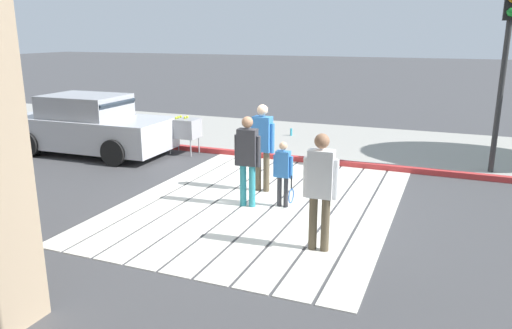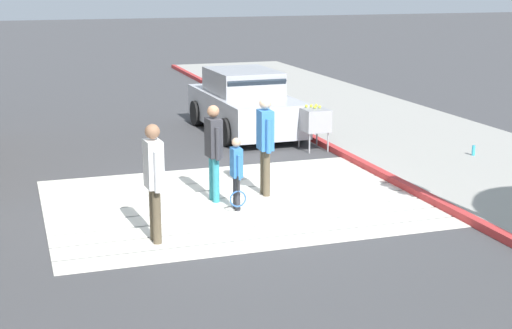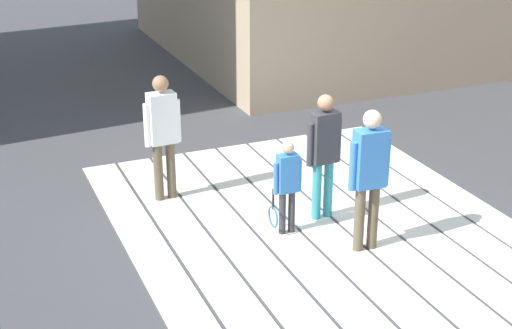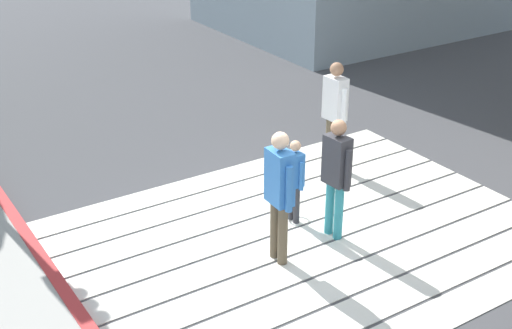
% 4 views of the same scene
% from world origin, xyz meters
% --- Properties ---
extents(ground_plane, '(120.00, 120.00, 0.00)m').
position_xyz_m(ground_plane, '(0.00, 0.00, 0.00)').
color(ground_plane, '#424244').
extents(crosswalk_stripes, '(6.40, 4.90, 0.01)m').
position_xyz_m(crosswalk_stripes, '(0.00, 0.00, 0.01)').
color(crosswalk_stripes, silver).
rests_on(crosswalk_stripes, ground).
extents(sidewalk_west, '(4.80, 40.00, 0.12)m').
position_xyz_m(sidewalk_west, '(-5.60, 0.00, 0.06)').
color(sidewalk_west, '#9E9B93').
rests_on(sidewalk_west, ground).
extents(curb_painted, '(0.16, 40.00, 0.13)m').
position_xyz_m(curb_painted, '(-3.25, 0.00, 0.07)').
color(curb_painted, '#BC3333').
rests_on(curb_painted, ground).
extents(car_parked_near_curb, '(2.07, 4.35, 1.57)m').
position_xyz_m(car_parked_near_curb, '(-2.00, -5.71, 0.73)').
color(car_parked_near_curb, silver).
rests_on(car_parked_near_curb, ground).
extents(tennis_ball_cart, '(0.56, 0.80, 1.02)m').
position_xyz_m(tennis_ball_cart, '(-2.90, -3.38, 0.70)').
color(tennis_ball_cart, '#99999E').
rests_on(tennis_ball_cart, ground).
extents(water_bottle, '(0.07, 0.07, 0.22)m').
position_xyz_m(water_bottle, '(-5.72, -1.30, 0.23)').
color(water_bottle, '#33A5BF').
rests_on(water_bottle, sidewalk_west).
extents(pedestrian_adult_lead, '(0.25, 0.52, 1.78)m').
position_xyz_m(pedestrian_adult_lead, '(1.67, 1.57, 1.04)').
color(pedestrian_adult_lead, brown).
rests_on(pedestrian_adult_lead, ground).
extents(pedestrian_adult_trailing, '(0.25, 0.52, 1.79)m').
position_xyz_m(pedestrian_adult_trailing, '(-0.66, -0.25, 1.04)').
color(pedestrian_adult_trailing, brown).
rests_on(pedestrian_adult_trailing, ground).
extents(pedestrian_adult_side, '(0.24, 0.50, 1.70)m').
position_xyz_m(pedestrian_adult_side, '(0.30, -0.16, 0.99)').
color(pedestrian_adult_side, teal).
rests_on(pedestrian_adult_side, ground).
extents(pedestrian_child_with_racket, '(0.28, 0.38, 1.25)m').
position_xyz_m(pedestrian_child_with_racket, '(0.09, 0.46, 0.70)').
color(pedestrian_child_with_racket, '#333338').
rests_on(pedestrian_child_with_racket, ground).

